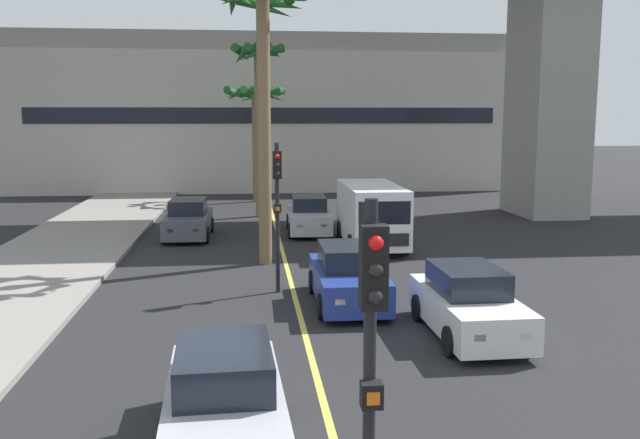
# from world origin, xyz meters

# --- Properties ---
(lane_stripe_center) EXTENTS (0.14, 56.00, 0.01)m
(lane_stripe_center) POSITION_xyz_m (0.00, 24.00, 0.00)
(lane_stripe_center) COLOR #DBCC4C
(lane_stripe_center) RESTS_ON ground
(pier_building_backdrop) EXTENTS (32.77, 8.04, 10.17)m
(pier_building_backdrop) POSITION_xyz_m (0.00, 50.00, 5.02)
(pier_building_backdrop) COLOR beige
(pier_building_backdrop) RESTS_ON ground
(car_queue_front) EXTENTS (1.87, 4.12, 1.56)m
(car_queue_front) POSITION_xyz_m (3.67, 16.78, 0.72)
(car_queue_front) COLOR white
(car_queue_front) RESTS_ON ground
(car_queue_second) EXTENTS (1.96, 4.16, 1.56)m
(car_queue_second) POSITION_xyz_m (-1.64, 11.89, 0.72)
(car_queue_second) COLOR #B7BABF
(car_queue_second) RESTS_ON ground
(car_queue_third) EXTENTS (1.90, 4.13, 1.56)m
(car_queue_third) POSITION_xyz_m (-3.66, 30.28, 0.72)
(car_queue_third) COLOR #4C5156
(car_queue_third) RESTS_ON ground
(car_queue_fourth) EXTENTS (1.94, 4.16, 1.56)m
(car_queue_fourth) POSITION_xyz_m (1.33, 30.88, 0.72)
(car_queue_fourth) COLOR #B7BABF
(car_queue_fourth) RESTS_ON ground
(car_queue_fifth) EXTENTS (1.86, 4.11, 1.56)m
(car_queue_fifth) POSITION_xyz_m (1.34, 19.65, 0.72)
(car_queue_fifth) COLOR navy
(car_queue_fifth) RESTS_ON ground
(delivery_van) EXTENTS (2.20, 5.27, 2.36)m
(delivery_van) POSITION_xyz_m (3.40, 27.48, 1.29)
(delivery_van) COLOR white
(delivery_van) RESTS_ON ground
(traffic_light_median_near) EXTENTS (0.24, 0.37, 4.20)m
(traffic_light_median_near) POSITION_xyz_m (-0.16, 8.12, 2.71)
(traffic_light_median_near) COLOR black
(traffic_light_median_near) RESTS_ON ground
(traffic_light_median_far) EXTENTS (0.24, 0.37, 4.20)m
(traffic_light_median_far) POSITION_xyz_m (-0.43, 21.02, 2.71)
(traffic_light_median_far) COLOR black
(traffic_light_median_far) RESTS_ON ground
(palm_tree_near_median) EXTENTS (2.64, 2.72, 8.41)m
(palm_tree_near_median) POSITION_xyz_m (-0.64, 35.96, 6.63)
(palm_tree_near_median) COLOR brown
(palm_tree_near_median) RESTS_ON ground
(palm_tree_mid_median) EXTENTS (3.57, 3.61, 6.66)m
(palm_tree_mid_median) POSITION_xyz_m (-0.74, 41.93, 5.66)
(palm_tree_mid_median) COLOR brown
(palm_tree_mid_median) RESTS_ON ground
(palm_tree_far_median) EXTENTS (3.00, 3.04, 9.10)m
(palm_tree_far_median) POSITION_xyz_m (-0.65, 24.96, 7.13)
(palm_tree_far_median) COLOR brown
(palm_tree_far_median) RESTS_ON ground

